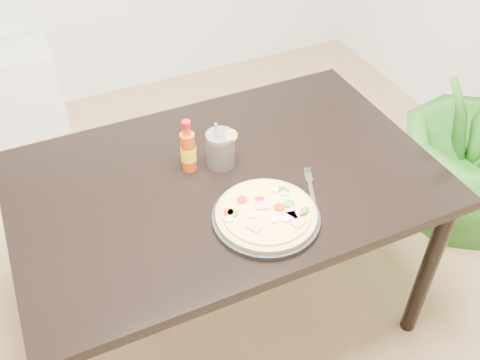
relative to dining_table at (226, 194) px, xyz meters
name	(u,v)px	position (x,y,z in m)	size (l,w,h in m)	color
dining_table	(226,194)	(0.00, 0.00, 0.00)	(1.40, 0.90, 0.75)	black
plate	(266,218)	(0.03, -0.24, 0.09)	(0.33, 0.33, 0.02)	black
pizza	(267,213)	(0.03, -0.24, 0.11)	(0.31, 0.31, 0.03)	tan
hot_sauce_bottle	(188,150)	(-0.09, 0.09, 0.16)	(0.06, 0.06, 0.19)	#D0430C
cola_cup	(221,150)	(0.01, 0.07, 0.14)	(0.10, 0.10, 0.19)	black
fork	(310,185)	(0.23, -0.16, 0.09)	(0.09, 0.18, 0.00)	silver
plant_pot	(459,199)	(1.26, 0.04, -0.56)	(0.28, 0.28, 0.22)	brown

